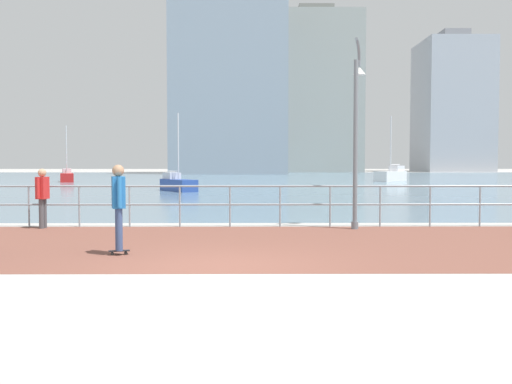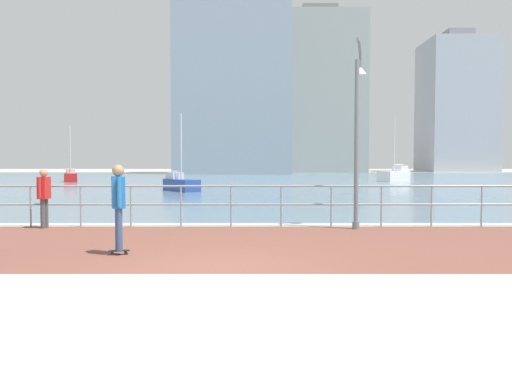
{
  "view_description": "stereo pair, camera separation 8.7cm",
  "coord_description": "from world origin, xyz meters",
  "px_view_note": "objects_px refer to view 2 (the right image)",
  "views": [
    {
      "loc": [
        0.61,
        -9.96,
        1.8
      ],
      "look_at": [
        0.71,
        3.78,
        1.1
      ],
      "focal_mm": 41.05,
      "sensor_mm": 36.0,
      "label": 1
    },
    {
      "loc": [
        0.7,
        -9.96,
        1.8
      ],
      "look_at": [
        0.71,
        3.78,
        1.1
      ],
      "focal_mm": 41.05,
      "sensor_mm": 36.0,
      "label": 2
    }
  ],
  "objects_px": {
    "lamppost": "(357,124)",
    "sailboat_teal": "(394,175)",
    "sailboat_yellow": "(180,184)",
    "sailboat_red": "(70,176)",
    "bystander": "(43,193)",
    "skateboarder": "(118,201)"
  },
  "relations": [
    {
      "from": "lamppost",
      "to": "sailboat_red",
      "type": "xyz_separation_m",
      "value": [
        -19.98,
        38.44,
        -2.34
      ]
    },
    {
      "from": "skateboarder",
      "to": "sailboat_yellow",
      "type": "relative_size",
      "value": 0.36
    },
    {
      "from": "sailboat_yellow",
      "to": "sailboat_red",
      "type": "distance_m",
      "value": 21.68
    },
    {
      "from": "bystander",
      "to": "lamppost",
      "type": "bearing_deg",
      "value": -0.61
    },
    {
      "from": "lamppost",
      "to": "sailboat_red",
      "type": "distance_m",
      "value": 43.39
    },
    {
      "from": "sailboat_yellow",
      "to": "sailboat_red",
      "type": "xyz_separation_m",
      "value": [
        -12.5,
        17.71,
        0.03
      ]
    },
    {
      "from": "lamppost",
      "to": "sailboat_yellow",
      "type": "height_order",
      "value": "lamppost"
    },
    {
      "from": "skateboarder",
      "to": "sailboat_teal",
      "type": "distance_m",
      "value": 47.77
    },
    {
      "from": "lamppost",
      "to": "bystander",
      "type": "distance_m",
      "value": 8.74
    },
    {
      "from": "sailboat_teal",
      "to": "sailboat_yellow",
      "type": "relative_size",
      "value": 1.28
    },
    {
      "from": "sailboat_yellow",
      "to": "bystander",
      "type": "bearing_deg",
      "value": -92.94
    },
    {
      "from": "sailboat_yellow",
      "to": "sailboat_teal",
      "type": "bearing_deg",
      "value": 47.48
    },
    {
      "from": "skateboarder",
      "to": "bystander",
      "type": "height_order",
      "value": "skateboarder"
    },
    {
      "from": "skateboarder",
      "to": "sailboat_teal",
      "type": "bearing_deg",
      "value": 70.38
    },
    {
      "from": "lamppost",
      "to": "sailboat_red",
      "type": "bearing_deg",
      "value": 117.46
    },
    {
      "from": "lamppost",
      "to": "sailboat_red",
      "type": "height_order",
      "value": "sailboat_red"
    },
    {
      "from": "skateboarder",
      "to": "bystander",
      "type": "relative_size",
      "value": 1.08
    },
    {
      "from": "lamppost",
      "to": "sailboat_teal",
      "type": "xyz_separation_m",
      "value": [
        10.63,
        40.47,
        -2.24
      ]
    },
    {
      "from": "sailboat_yellow",
      "to": "skateboarder",
      "type": "bearing_deg",
      "value": -85.33
    },
    {
      "from": "sailboat_yellow",
      "to": "sailboat_red",
      "type": "relative_size",
      "value": 0.94
    },
    {
      "from": "bystander",
      "to": "sailboat_yellow",
      "type": "xyz_separation_m",
      "value": [
        1.06,
        20.64,
        -0.49
      ]
    },
    {
      "from": "lamppost",
      "to": "sailboat_teal",
      "type": "distance_m",
      "value": 41.9
    }
  ]
}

